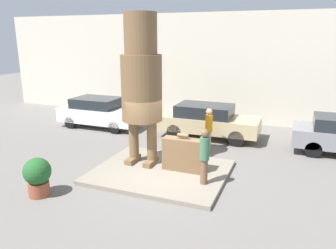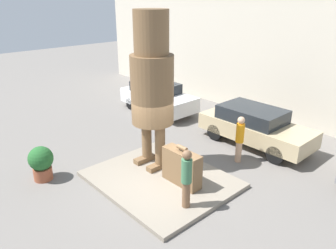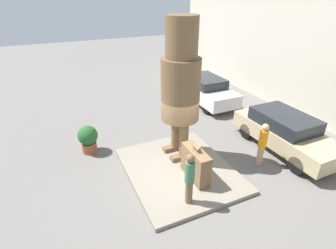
{
  "view_description": "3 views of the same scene",
  "coord_description": "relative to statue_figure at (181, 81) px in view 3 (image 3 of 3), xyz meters",
  "views": [
    {
      "loc": [
        4.1,
        -9.72,
        4.62
      ],
      "look_at": [
        0.2,
        0.18,
        1.75
      ],
      "focal_mm": 35.0,
      "sensor_mm": 36.0,
      "label": 1
    },
    {
      "loc": [
        7.12,
        -6.18,
        5.81
      ],
      "look_at": [
        0.08,
        0.26,
        1.99
      ],
      "focal_mm": 35.0,
      "sensor_mm": 36.0,
      "label": 2
    },
    {
      "loc": [
        7.06,
        -3.67,
        6.13
      ],
      "look_at": [
        -0.36,
        -0.29,
        1.88
      ],
      "focal_mm": 28.0,
      "sensor_mm": 36.0,
      "label": 3
    }
  ],
  "objects": [
    {
      "name": "pedestal",
      "position": [
        0.89,
        -0.45,
        -3.14
      ],
      "size": [
        4.48,
        3.73,
        0.14
      ],
      "color": "gray",
      "rests_on": "ground_plane"
    },
    {
      "name": "giant_suitcase",
      "position": [
        1.59,
        -0.17,
        -2.5
      ],
      "size": [
        1.38,
        0.44,
        1.32
      ],
      "color": "brown",
      "rests_on": "pedestal"
    },
    {
      "name": "parked_car_white",
      "position": [
        -4.46,
        4.04,
        -2.41
      ],
      "size": [
        4.23,
        1.84,
        1.53
      ],
      "color": "silver",
      "rests_on": "ground_plane"
    },
    {
      "name": "parked_car_tan",
      "position": [
        1.3,
        4.3,
        -2.38
      ],
      "size": [
        4.6,
        1.85,
        1.56
      ],
      "color": "tan",
      "rests_on": "ground_plane"
    },
    {
      "name": "tourist",
      "position": [
        2.56,
        -0.95,
        -2.1
      ],
      "size": [
        0.3,
        0.3,
        1.78
      ],
      "color": "brown",
      "rests_on": "pedestal"
    },
    {
      "name": "planter_pot",
      "position": [
        -1.88,
        -3.26,
        -2.57
      ],
      "size": [
        0.81,
        0.81,
        1.18
      ],
      "color": "brown",
      "rests_on": "ground_plane"
    },
    {
      "name": "worker_hivis",
      "position": [
        1.78,
        2.6,
        -2.24
      ],
      "size": [
        0.3,
        0.3,
        1.77
      ],
      "color": "tan",
      "rests_on": "ground_plane"
    },
    {
      "name": "statue_figure",
      "position": [
        0.0,
        0.0,
        0.0
      ],
      "size": [
        1.42,
        1.42,
        5.25
      ],
      "color": "brown",
      "rests_on": "pedestal"
    },
    {
      "name": "ground_plane",
      "position": [
        0.89,
        -0.45,
        -3.22
      ],
      "size": [
        60.0,
        60.0,
        0.0
      ],
      "primitive_type": "plane",
      "color": "slate"
    }
  ]
}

